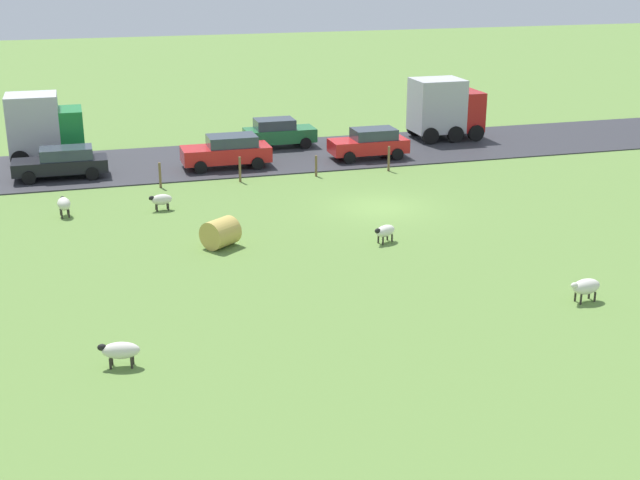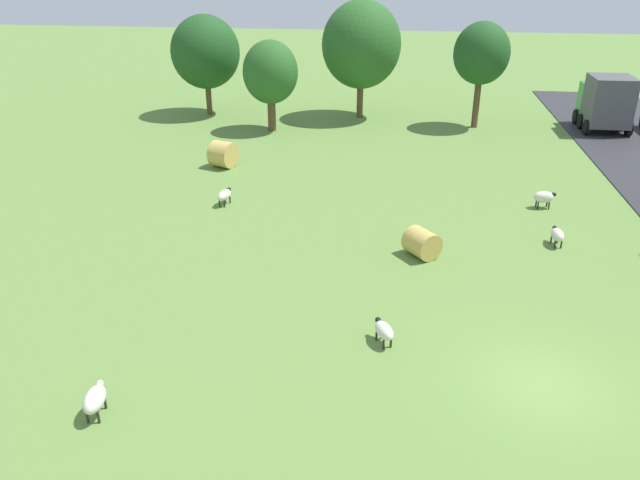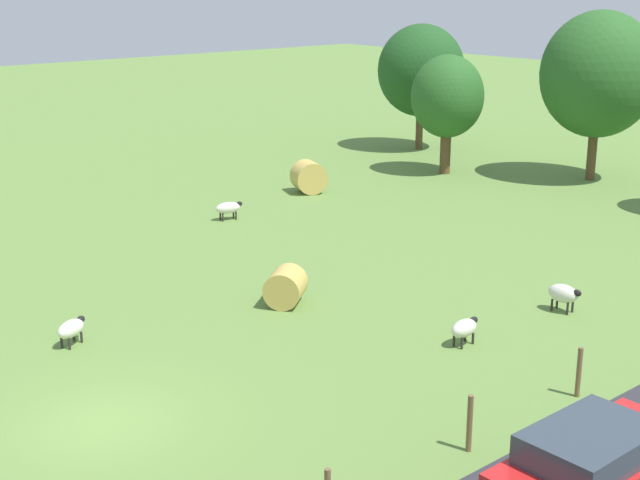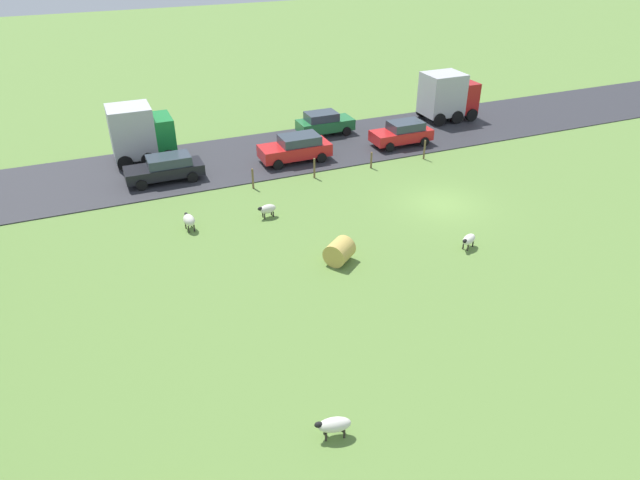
{
  "view_description": "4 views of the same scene",
  "coord_description": "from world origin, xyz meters",
  "px_view_note": "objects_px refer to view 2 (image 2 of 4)",
  "views": [
    {
      "loc": [
        -34.16,
        12.65,
        10.96
      ],
      "look_at": [
        -7.67,
        5.02,
        1.48
      ],
      "focal_mm": 48.06,
      "sensor_mm": 36.0,
      "label": 1
    },
    {
      "loc": [
        -4.44,
        -14.94,
        11.19
      ],
      "look_at": [
        -6.97,
        5.46,
        1.53
      ],
      "focal_mm": 35.41,
      "sensor_mm": 36.0,
      "label": 2
    },
    {
      "loc": [
        16.79,
        -8.16,
        9.5
      ],
      "look_at": [
        -4.25,
        9.95,
        1.35
      ],
      "focal_mm": 51.06,
      "sensor_mm": 36.0,
      "label": 3
    },
    {
      "loc": [
        -23.3,
        17.15,
        14.14
      ],
      "look_at": [
        -2.72,
        8.47,
        1.07
      ],
      "focal_mm": 31.75,
      "sensor_mm": 36.0,
      "label": 4
    }
  ],
  "objects_px": {
    "sheep_4": "(384,330)",
    "hay_bale_1": "(223,154)",
    "hay_bale_0": "(422,243)",
    "sheep_1": "(95,399)",
    "tree_3": "(205,52)",
    "sheep_0": "(544,197)",
    "tree_2": "(361,45)",
    "truck_2": "(606,102)",
    "sheep_3": "(225,195)",
    "tree_0": "(482,54)",
    "sheep_2": "(557,235)",
    "tree_1": "(270,73)"
  },
  "relations": [
    {
      "from": "sheep_4",
      "to": "hay_bale_1",
      "type": "distance_m",
      "value": 18.58
    },
    {
      "from": "hay_bale_0",
      "to": "sheep_1",
      "type": "bearing_deg",
      "value": -129.48
    },
    {
      "from": "sheep_1",
      "to": "sheep_4",
      "type": "height_order",
      "value": "sheep_1"
    },
    {
      "from": "hay_bale_1",
      "to": "tree_3",
      "type": "xyz_separation_m",
      "value": [
        -4.13,
        11.57,
        3.66
      ]
    },
    {
      "from": "hay_bale_0",
      "to": "hay_bale_1",
      "type": "xyz_separation_m",
      "value": [
        -10.62,
        9.82,
        0.16
      ]
    },
    {
      "from": "sheep_0",
      "to": "hay_bale_0",
      "type": "distance_m",
      "value": 8.14
    },
    {
      "from": "sheep_4",
      "to": "sheep_0",
      "type": "bearing_deg",
      "value": 59.61
    },
    {
      "from": "sheep_1",
      "to": "tree_2",
      "type": "xyz_separation_m",
      "value": [
        4.73,
        32.26,
        4.47
      ]
    },
    {
      "from": "sheep_0",
      "to": "sheep_4",
      "type": "distance_m",
      "value": 13.91
    },
    {
      "from": "sheep_1",
      "to": "truck_2",
      "type": "distance_m",
      "value": 37.07
    },
    {
      "from": "sheep_3",
      "to": "truck_2",
      "type": "height_order",
      "value": "truck_2"
    },
    {
      "from": "sheep_3",
      "to": "tree_0",
      "type": "height_order",
      "value": "tree_0"
    },
    {
      "from": "tree_2",
      "to": "truck_2",
      "type": "xyz_separation_m",
      "value": [
        16.09,
        -1.62,
        -3.08
      ]
    },
    {
      "from": "sheep_3",
      "to": "sheep_2",
      "type": "bearing_deg",
      "value": -10.4
    },
    {
      "from": "sheep_3",
      "to": "sheep_4",
      "type": "relative_size",
      "value": 1.11
    },
    {
      "from": "hay_bale_0",
      "to": "tree_2",
      "type": "height_order",
      "value": "tree_2"
    },
    {
      "from": "sheep_4",
      "to": "tree_0",
      "type": "relative_size",
      "value": 0.16
    },
    {
      "from": "truck_2",
      "to": "tree_3",
      "type": "bearing_deg",
      "value": 177.42
    },
    {
      "from": "sheep_1",
      "to": "hay_bale_1",
      "type": "height_order",
      "value": "hay_bale_1"
    },
    {
      "from": "hay_bale_1",
      "to": "tree_2",
      "type": "distance_m",
      "value": 14.39
    },
    {
      "from": "sheep_2",
      "to": "tree_3",
      "type": "height_order",
      "value": "tree_3"
    },
    {
      "from": "sheep_4",
      "to": "hay_bale_1",
      "type": "bearing_deg",
      "value": 120.16
    },
    {
      "from": "sheep_4",
      "to": "hay_bale_0",
      "type": "distance_m",
      "value": 6.37
    },
    {
      "from": "sheep_3",
      "to": "sheep_1",
      "type": "bearing_deg",
      "value": -88.12
    },
    {
      "from": "hay_bale_1",
      "to": "tree_2",
      "type": "height_order",
      "value": "tree_2"
    },
    {
      "from": "sheep_1",
      "to": "hay_bale_0",
      "type": "bearing_deg",
      "value": 50.52
    },
    {
      "from": "sheep_2",
      "to": "tree_0",
      "type": "bearing_deg",
      "value": 94.78
    },
    {
      "from": "hay_bale_0",
      "to": "tree_0",
      "type": "bearing_deg",
      "value": 78.84
    },
    {
      "from": "tree_0",
      "to": "sheep_4",
      "type": "bearing_deg",
      "value": -101.28
    },
    {
      "from": "tree_1",
      "to": "hay_bale_0",
      "type": "bearing_deg",
      "value": -61.87
    },
    {
      "from": "tree_3",
      "to": "sheep_0",
      "type": "bearing_deg",
      "value": -37.34
    },
    {
      "from": "tree_0",
      "to": "tree_2",
      "type": "xyz_separation_m",
      "value": [
        -7.86,
        1.71,
        0.19
      ]
    },
    {
      "from": "sheep_1",
      "to": "hay_bale_1",
      "type": "xyz_separation_m",
      "value": [
        -2.0,
        20.28,
        0.2
      ]
    },
    {
      "from": "sheep_3",
      "to": "hay_bale_0",
      "type": "bearing_deg",
      "value": -25.51
    },
    {
      "from": "sheep_4",
      "to": "hay_bale_0",
      "type": "height_order",
      "value": "hay_bale_0"
    },
    {
      "from": "sheep_3",
      "to": "tree_2",
      "type": "xyz_separation_m",
      "value": [
        5.21,
        17.45,
        4.5
      ]
    },
    {
      "from": "tree_0",
      "to": "sheep_1",
      "type": "bearing_deg",
      "value": -112.38
    },
    {
      "from": "sheep_0",
      "to": "hay_bale_0",
      "type": "height_order",
      "value": "hay_bale_0"
    },
    {
      "from": "sheep_4",
      "to": "hay_bale_0",
      "type": "relative_size",
      "value": 0.88
    },
    {
      "from": "hay_bale_1",
      "to": "tree_1",
      "type": "distance_m",
      "value": 8.43
    },
    {
      "from": "sheep_3",
      "to": "tree_2",
      "type": "distance_m",
      "value": 18.76
    },
    {
      "from": "sheep_2",
      "to": "tree_3",
      "type": "xyz_separation_m",
      "value": [
        -20.25,
        19.73,
        3.89
      ]
    },
    {
      "from": "sheep_3",
      "to": "sheep_4",
      "type": "bearing_deg",
      "value": -53.55
    },
    {
      "from": "hay_bale_1",
      "to": "tree_2",
      "type": "relative_size",
      "value": 0.18
    },
    {
      "from": "hay_bale_1",
      "to": "truck_2",
      "type": "distance_m",
      "value": 25.09
    },
    {
      "from": "hay_bale_1",
      "to": "truck_2",
      "type": "relative_size",
      "value": 0.36
    },
    {
      "from": "tree_2",
      "to": "tree_3",
      "type": "height_order",
      "value": "tree_2"
    },
    {
      "from": "sheep_3",
      "to": "tree_1",
      "type": "bearing_deg",
      "value": 91.29
    },
    {
      "from": "tree_3",
      "to": "sheep_2",
      "type": "bearing_deg",
      "value": -44.26
    },
    {
      "from": "hay_bale_0",
      "to": "tree_2",
      "type": "bearing_deg",
      "value": 100.12
    }
  ]
}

